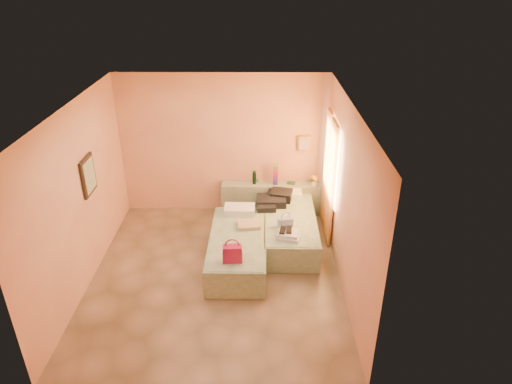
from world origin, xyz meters
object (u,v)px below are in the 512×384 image
at_px(magenta_handbag, 232,253).
at_px(towel_stack, 289,235).
at_px(bed_right, 289,229).
at_px(green_book, 291,183).
at_px(headboard_ledge, 273,198).
at_px(water_bottle, 254,178).
at_px(flower_vase, 314,180).
at_px(blue_handbag, 286,222).
at_px(bed_left, 238,249).

distance_m(magenta_handbag, towel_stack, 1.13).
relative_size(bed_right, green_book, 12.75).
distance_m(headboard_ledge, bed_right, 1.09).
xyz_separation_m(headboard_ledge, water_bottle, (-0.37, -0.01, 0.46)).
relative_size(water_bottle, towel_stack, 0.76).
xyz_separation_m(water_bottle, flower_vase, (1.17, -0.07, -0.01)).
bearing_deg(green_book, water_bottle, -167.09).
bearing_deg(water_bottle, magenta_handbag, -97.37).
xyz_separation_m(green_book, blue_handbag, (-0.18, -1.40, -0.08)).
distance_m(water_bottle, magenta_handbag, 2.42).
bearing_deg(bed_left, green_book, 60.54).
relative_size(headboard_ledge, magenta_handbag, 6.93).
bearing_deg(blue_handbag, green_book, 70.32).
bearing_deg(towel_stack, bed_left, 177.22).
distance_m(bed_left, blue_handbag, 0.93).
xyz_separation_m(water_bottle, magenta_handbag, (-0.31, -2.39, -0.14)).
bearing_deg(bed_left, bed_right, 36.41).
height_order(headboard_ledge, magenta_handbag, magenta_handbag).
bearing_deg(headboard_ledge, water_bottle, -178.87).
relative_size(bed_right, water_bottle, 7.50).
bearing_deg(green_book, blue_handbag, -85.67).
bearing_deg(bed_right, green_book, 85.84).
height_order(headboard_ledge, bed_right, headboard_ledge).
bearing_deg(blue_handbag, headboard_ledge, 84.83).
height_order(headboard_ledge, flower_vase, flower_vase).
bearing_deg(headboard_ledge, flower_vase, -5.59).
distance_m(flower_vase, magenta_handbag, 2.76).
xyz_separation_m(bed_right, blue_handbag, (-0.09, -0.34, 0.33)).
relative_size(bed_left, towel_stack, 5.71).
height_order(green_book, magenta_handbag, magenta_handbag).
bearing_deg(bed_left, magenta_handbag, -93.55).
bearing_deg(water_bottle, flower_vase, -3.46).
relative_size(bed_left, flower_vase, 7.83).
bearing_deg(flower_vase, magenta_handbag, -122.53).
bearing_deg(bed_left, blue_handbag, 21.56).
bearing_deg(towel_stack, green_book, 85.70).
distance_m(green_book, blue_handbag, 1.41).
bearing_deg(flower_vase, water_bottle, 176.54).
xyz_separation_m(water_bottle, green_book, (0.73, 0.02, -0.12)).
relative_size(water_bottle, magenta_handbag, 0.90).
bearing_deg(flower_vase, blue_handbag, -115.46).
height_order(bed_right, water_bottle, water_bottle).
relative_size(bed_left, water_bottle, 7.50).
relative_size(bed_right, flower_vase, 7.83).
bearing_deg(bed_right, magenta_handbag, -124.54).
distance_m(headboard_ledge, magenta_handbag, 2.52).
height_order(headboard_ledge, towel_stack, headboard_ledge).
relative_size(headboard_ledge, blue_handbag, 8.11).
bearing_deg(towel_stack, flower_vase, 70.90).
xyz_separation_m(flower_vase, blue_handbag, (-0.62, -1.31, -0.20)).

